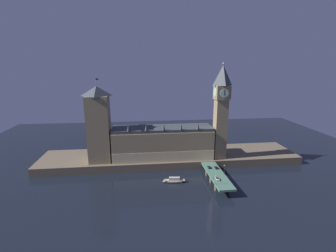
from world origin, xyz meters
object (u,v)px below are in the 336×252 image
at_px(victoria_tower, 99,125).
at_px(street_lamp_near, 216,179).
at_px(car_southbound_trail, 216,168).
at_px(street_lamp_mid, 224,168).
at_px(boat_upstream, 174,180).
at_px(car_northbound_lead, 209,167).
at_px(car_northbound_trail, 217,179).
at_px(clock_tower, 221,109).
at_px(pedestrian_near_rail, 213,178).

bearing_deg(victoria_tower, street_lamp_near, -31.57).
relative_size(victoria_tower, car_southbound_trail, 15.92).
height_order(victoria_tower, street_lamp_mid, victoria_tower).
height_order(street_lamp_mid, boat_upstream, street_lamp_mid).
bearing_deg(car_northbound_lead, car_northbound_trail, -90.00).
relative_size(car_northbound_trail, car_southbound_trail, 1.02).
relative_size(street_lamp_near, boat_upstream, 0.37).
relative_size(clock_tower, car_northbound_lead, 17.97).
xyz_separation_m(car_northbound_trail, pedestrian_near_rail, (-2.49, 1.42, 0.19)).
height_order(victoria_tower, pedestrian_near_rail, victoria_tower).
bearing_deg(street_lamp_mid, car_southbound_trail, 106.59).
relative_size(pedestrian_near_rail, boat_upstream, 0.10).
distance_m(car_northbound_lead, boat_upstream, 29.49).
bearing_deg(street_lamp_near, pedestrian_near_rail, 86.86).
xyz_separation_m(car_southbound_trail, street_lamp_near, (-7.87, -24.42, 3.29)).
bearing_deg(boat_upstream, victoria_tower, 150.37).
xyz_separation_m(pedestrian_near_rail, boat_upstream, (-25.36, 10.61, -5.76)).
distance_m(car_northbound_lead, car_northbound_trail, 20.03).
bearing_deg(street_lamp_mid, victoria_tower, 159.11).
bearing_deg(clock_tower, street_lamp_near, -109.90).
bearing_deg(boat_upstream, car_northbound_trail, -23.35).
bearing_deg(victoria_tower, street_lamp_mid, -20.89).
relative_size(car_northbound_lead, street_lamp_near, 0.68).
relative_size(car_southbound_trail, pedestrian_near_rail, 2.36).
height_order(car_southbound_trail, street_lamp_near, street_lamp_near).
bearing_deg(clock_tower, boat_upstream, -145.98).
bearing_deg(pedestrian_near_rail, car_southbound_trail, 66.44).
relative_size(car_northbound_trail, street_lamp_mid, 0.62).
xyz_separation_m(clock_tower, street_lamp_mid, (-5.87, -31.24, -37.14)).
bearing_deg(victoria_tower, boat_upstream, -29.63).
bearing_deg(street_lamp_near, street_lamp_mid, 53.83).
height_order(pedestrian_near_rail, boat_upstream, pedestrian_near_rail).
height_order(victoria_tower, car_northbound_trail, victoria_tower).
relative_size(car_southbound_trail, street_lamp_mid, 0.61).
distance_m(clock_tower, boat_upstream, 68.25).
height_order(clock_tower, boat_upstream, clock_tower).
xyz_separation_m(victoria_tower, street_lamp_near, (80.86, -49.69, -26.62)).
bearing_deg(pedestrian_near_rail, car_northbound_lead, 82.38).
relative_size(car_northbound_trail, boat_upstream, 0.25).
xyz_separation_m(car_northbound_trail, car_southbound_trail, (4.98, 18.56, -0.07)).
xyz_separation_m(car_northbound_lead, street_lamp_mid, (7.87, -11.17, 3.65)).
bearing_deg(street_lamp_mid, car_northbound_trail, -131.64).
xyz_separation_m(car_northbound_trail, street_lamp_mid, (7.87, 8.85, 3.54)).
bearing_deg(street_lamp_near, boat_upstream, 144.37).
height_order(victoria_tower, boat_upstream, victoria_tower).
bearing_deg(car_northbound_lead, car_southbound_trail, -16.45).
xyz_separation_m(street_lamp_near, boat_upstream, (-24.96, 17.89, -8.80)).
xyz_separation_m(clock_tower, car_southbound_trail, (-8.76, -21.54, -40.75)).
height_order(car_southbound_trail, pedestrian_near_rail, pedestrian_near_rail).
bearing_deg(street_lamp_mid, street_lamp_near, -126.17).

